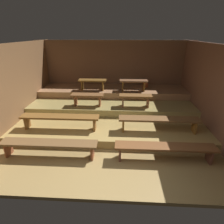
{
  "coord_description": "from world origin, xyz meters",
  "views": [
    {
      "loc": [
        0.33,
        -2.67,
        2.7
      ],
      "look_at": [
        0.06,
        2.18,
        0.56
      ],
      "focal_mm": 28.95,
      "sensor_mm": 36.0,
      "label": 1
    }
  ],
  "objects_px": {
    "bench_middle_left": "(87,97)",
    "pail_upper": "(145,84)",
    "bench_floor_right": "(165,148)",
    "bench_floor_left": "(49,144)",
    "bench_upper_right": "(133,83)",
    "bench_lower_left": "(60,118)",
    "bench_upper_left": "(92,82)",
    "bench_middle_right": "(136,98)",
    "bench_lower_right": "(159,120)"
  },
  "relations": [
    {
      "from": "bench_lower_left",
      "to": "bench_upper_left",
      "type": "bearing_deg",
      "value": 74.99
    },
    {
      "from": "bench_floor_left",
      "to": "bench_lower_left",
      "type": "bearing_deg",
      "value": 90.45
    },
    {
      "from": "bench_upper_left",
      "to": "bench_middle_right",
      "type": "bearing_deg",
      "value": -32.61
    },
    {
      "from": "bench_lower_right",
      "to": "bench_floor_right",
      "type": "bearing_deg",
      "value": -90.45
    },
    {
      "from": "bench_floor_left",
      "to": "bench_floor_right",
      "type": "distance_m",
      "value": 2.66
    },
    {
      "from": "bench_lower_right",
      "to": "bench_middle_right",
      "type": "height_order",
      "value": "bench_middle_right"
    },
    {
      "from": "bench_floor_right",
      "to": "bench_middle_left",
      "type": "distance_m",
      "value": 3.0
    },
    {
      "from": "bench_middle_right",
      "to": "bench_upper_left",
      "type": "height_order",
      "value": "bench_upper_left"
    },
    {
      "from": "bench_floor_right",
      "to": "bench_lower_right",
      "type": "height_order",
      "value": "bench_lower_right"
    },
    {
      "from": "bench_floor_left",
      "to": "bench_upper_left",
      "type": "distance_m",
      "value": 3.2
    },
    {
      "from": "bench_floor_left",
      "to": "pail_upper",
      "type": "bearing_deg",
      "value": 54.03
    },
    {
      "from": "bench_lower_left",
      "to": "pail_upper",
      "type": "distance_m",
      "value": 3.72
    },
    {
      "from": "bench_middle_right",
      "to": "bench_lower_right",
      "type": "bearing_deg",
      "value": -64.75
    },
    {
      "from": "bench_floor_right",
      "to": "bench_middle_left",
      "type": "relative_size",
      "value": 2.16
    },
    {
      "from": "bench_lower_left",
      "to": "bench_upper_left",
      "type": "distance_m",
      "value": 2.28
    },
    {
      "from": "bench_floor_right",
      "to": "pail_upper",
      "type": "distance_m",
      "value": 3.6
    },
    {
      "from": "bench_middle_right",
      "to": "bench_floor_right",
      "type": "bearing_deg",
      "value": -75.31
    },
    {
      "from": "bench_middle_left",
      "to": "pail_upper",
      "type": "bearing_deg",
      "value": 35.81
    },
    {
      "from": "bench_floor_right",
      "to": "bench_lower_right",
      "type": "xyz_separation_m",
      "value": [
        0.01,
        0.91,
        0.24
      ]
    },
    {
      "from": "bench_floor_right",
      "to": "pail_upper",
      "type": "relative_size",
      "value": 8.11
    },
    {
      "from": "bench_floor_right",
      "to": "bench_lower_right",
      "type": "relative_size",
      "value": 1.06
    },
    {
      "from": "bench_floor_left",
      "to": "bench_upper_right",
      "type": "relative_size",
      "value": 2.22
    },
    {
      "from": "bench_floor_right",
      "to": "bench_upper_right",
      "type": "height_order",
      "value": "bench_upper_right"
    },
    {
      "from": "bench_lower_left",
      "to": "bench_middle_right",
      "type": "relative_size",
      "value": 2.04
    },
    {
      "from": "bench_lower_left",
      "to": "bench_upper_right",
      "type": "distance_m",
      "value": 3.04
    },
    {
      "from": "bench_floor_right",
      "to": "bench_upper_left",
      "type": "relative_size",
      "value": 2.22
    },
    {
      "from": "bench_lower_right",
      "to": "bench_middle_right",
      "type": "xyz_separation_m",
      "value": [
        -0.56,
        1.18,
        0.21
      ]
    },
    {
      "from": "bench_lower_left",
      "to": "bench_middle_right",
      "type": "bearing_deg",
      "value": 29.11
    },
    {
      "from": "bench_floor_left",
      "to": "bench_floor_right",
      "type": "height_order",
      "value": "same"
    },
    {
      "from": "bench_middle_left",
      "to": "bench_upper_right",
      "type": "relative_size",
      "value": 1.03
    },
    {
      "from": "bench_floor_left",
      "to": "bench_upper_right",
      "type": "bearing_deg",
      "value": 55.87
    },
    {
      "from": "bench_floor_left",
      "to": "bench_upper_right",
      "type": "xyz_separation_m",
      "value": [
        2.08,
        3.08,
        0.69
      ]
    },
    {
      "from": "bench_floor_left",
      "to": "bench_middle_right",
      "type": "height_order",
      "value": "bench_middle_right"
    },
    {
      "from": "bench_lower_left",
      "to": "pail_upper",
      "type": "bearing_deg",
      "value": 45.61
    },
    {
      "from": "bench_middle_left",
      "to": "bench_middle_right",
      "type": "height_order",
      "value": "same"
    },
    {
      "from": "bench_floor_right",
      "to": "bench_middle_right",
      "type": "height_order",
      "value": "bench_middle_right"
    },
    {
      "from": "bench_middle_left",
      "to": "bench_upper_left",
      "type": "relative_size",
      "value": 1.03
    },
    {
      "from": "bench_floor_right",
      "to": "bench_upper_left",
      "type": "bearing_deg",
      "value": 124.13
    },
    {
      "from": "bench_lower_right",
      "to": "bench_upper_right",
      "type": "relative_size",
      "value": 2.1
    },
    {
      "from": "bench_floor_left",
      "to": "pail_upper",
      "type": "xyz_separation_m",
      "value": [
        2.58,
        3.56,
        0.53
      ]
    },
    {
      "from": "bench_floor_right",
      "to": "pail_upper",
      "type": "xyz_separation_m",
      "value": [
        -0.07,
        3.56,
        0.53
      ]
    },
    {
      "from": "bench_floor_left",
      "to": "bench_lower_right",
      "type": "relative_size",
      "value": 1.06
    },
    {
      "from": "bench_upper_right",
      "to": "bench_upper_left",
      "type": "bearing_deg",
      "value": 180.0
    },
    {
      "from": "bench_lower_left",
      "to": "pail_upper",
      "type": "xyz_separation_m",
      "value": [
        2.59,
        2.65,
        0.29
      ]
    },
    {
      "from": "bench_middle_right",
      "to": "bench_upper_right",
      "type": "xyz_separation_m",
      "value": [
        -0.02,
        0.98,
        0.24
      ]
    },
    {
      "from": "bench_middle_left",
      "to": "bench_upper_left",
      "type": "bearing_deg",
      "value": 88.63
    },
    {
      "from": "bench_floor_left",
      "to": "pail_upper",
      "type": "height_order",
      "value": "pail_upper"
    },
    {
      "from": "bench_floor_left",
      "to": "bench_floor_right",
      "type": "relative_size",
      "value": 1.0
    },
    {
      "from": "bench_middle_left",
      "to": "bench_upper_left",
      "type": "height_order",
      "value": "bench_upper_left"
    },
    {
      "from": "bench_middle_left",
      "to": "bench_middle_right",
      "type": "xyz_separation_m",
      "value": [
        1.56,
        0.0,
        0.0
      ]
    }
  ]
}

